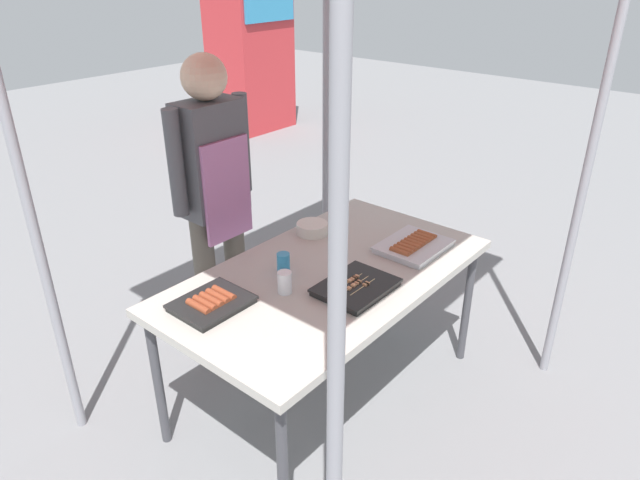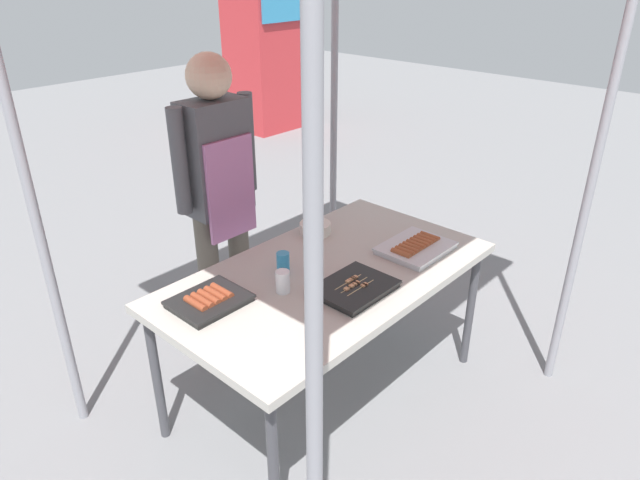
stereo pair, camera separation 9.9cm
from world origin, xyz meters
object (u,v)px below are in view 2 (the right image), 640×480
object	(u,v)px
tray_meat_skewers	(354,288)
drink_cup_near_edge	(283,282)
stall_table	(328,281)
tray_pork_links	(209,300)
drink_cup_by_wok	(283,263)
condiment_bowl	(315,228)
tray_grilled_sausages	(416,247)
vendor_woman	(218,184)
neighbor_stall_left	(268,52)

from	to	relation	value
tray_meat_skewers	drink_cup_near_edge	size ratio (longest dim) A/B	3.41
stall_table	tray_pork_links	bearing A→B (deg)	161.58
drink_cup_by_wok	tray_pork_links	bearing A→B (deg)	174.66
tray_pork_links	drink_cup_by_wok	distance (m)	0.41
tray_pork_links	condiment_bowl	xyz separation A→B (m)	(0.82, 0.14, 0.01)
tray_grilled_sausages	drink_cup_by_wok	distance (m)	0.69
drink_cup_near_edge	condiment_bowl	bearing A→B (deg)	29.41
drink_cup_by_wok	vendor_woman	distance (m)	0.66
stall_table	tray_grilled_sausages	bearing A→B (deg)	-22.21
stall_table	tray_meat_skewers	world-z (taller)	tray_meat_skewers
tray_grilled_sausages	condiment_bowl	world-z (taller)	condiment_bowl
tray_meat_skewers	tray_pork_links	distance (m)	0.63
tray_meat_skewers	vendor_woman	bearing A→B (deg)	88.08
tray_grilled_sausages	drink_cup_near_edge	bearing A→B (deg)	163.51
tray_pork_links	condiment_bowl	distance (m)	0.83
tray_meat_skewers	tray_grilled_sausages	bearing A→B (deg)	1.82
tray_meat_skewers	neighbor_stall_left	world-z (taller)	neighbor_stall_left
tray_grilled_sausages	tray_pork_links	size ratio (longest dim) A/B	1.14
tray_grilled_sausages	vendor_woman	size ratio (longest dim) A/B	0.21
tray_grilled_sausages	neighbor_stall_left	xyz separation A→B (m)	(2.97, 4.29, 0.20)
stall_table	tray_pork_links	distance (m)	0.59
drink_cup_near_edge	drink_cup_by_wok	world-z (taller)	drink_cup_by_wok
tray_grilled_sausages	drink_cup_near_edge	xyz separation A→B (m)	(-0.72, 0.21, 0.03)
drink_cup_by_wok	drink_cup_near_edge	bearing A→B (deg)	-134.72
condiment_bowl	vendor_woman	bearing A→B (deg)	122.90
stall_table	condiment_bowl	world-z (taller)	condiment_bowl
condiment_bowl	vendor_woman	world-z (taller)	vendor_woman
condiment_bowl	tray_grilled_sausages	bearing A→B (deg)	-69.70
tray_grilled_sausages	condiment_bowl	xyz separation A→B (m)	(-0.19, 0.51, 0.01)
tray_pork_links	vendor_woman	world-z (taller)	vendor_woman
tray_meat_skewers	vendor_woman	size ratio (longest dim) A/B	0.21
tray_grilled_sausages	neighbor_stall_left	bearing A→B (deg)	55.27
tray_meat_skewers	condiment_bowl	size ratio (longest dim) A/B	2.08
tray_pork_links	drink_cup_near_edge	bearing A→B (deg)	-28.69
tray_pork_links	neighbor_stall_left	distance (m)	5.59
tray_meat_skewers	drink_cup_near_edge	xyz separation A→B (m)	(-0.22, 0.23, 0.03)
tray_pork_links	drink_cup_near_edge	size ratio (longest dim) A/B	3.03
tray_grilled_sausages	vendor_woman	world-z (taller)	vendor_woman
tray_pork_links	drink_cup_near_edge	xyz separation A→B (m)	(0.29, -0.16, 0.03)
condiment_bowl	neighbor_stall_left	size ratio (longest dim) A/B	0.09
tray_grilled_sausages	drink_cup_by_wok	world-z (taller)	drink_cup_by_wok
stall_table	tray_grilled_sausages	size ratio (longest dim) A/B	4.51
tray_meat_skewers	condiment_bowl	bearing A→B (deg)	59.20
neighbor_stall_left	tray_grilled_sausages	bearing A→B (deg)	-124.73
tray_pork_links	neighbor_stall_left	xyz separation A→B (m)	(3.98, 3.92, 0.20)
tray_grilled_sausages	neighbor_stall_left	size ratio (longest dim) A/B	0.18
tray_pork_links	vendor_woman	bearing A→B (deg)	47.45
tray_pork_links	condiment_bowl	size ratio (longest dim) A/B	1.85
tray_meat_skewers	neighbor_stall_left	distance (m)	5.54
stall_table	drink_cup_by_wok	world-z (taller)	drink_cup_by_wok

